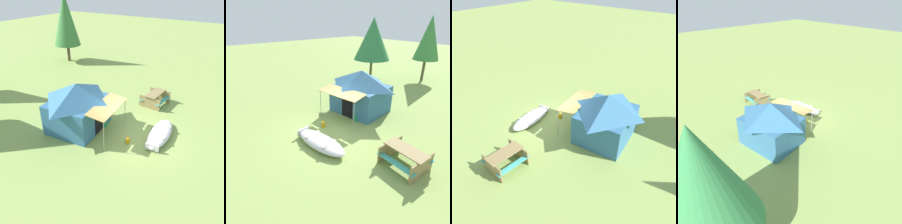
# 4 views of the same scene
# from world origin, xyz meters

# --- Properties ---
(ground_plane) EXTENTS (80.00, 80.00, 0.00)m
(ground_plane) POSITION_xyz_m (0.00, 0.00, 0.00)
(ground_plane) COLOR #869E50
(beached_rowboat) EXTENTS (2.88, 1.30, 0.43)m
(beached_rowboat) POSITION_xyz_m (0.61, -1.19, 0.22)
(beached_rowboat) COLOR silver
(beached_rowboat) RESTS_ON ground_plane
(canvas_cabin_tent) EXTENTS (3.42, 3.91, 2.52)m
(canvas_cabin_tent) POSITION_xyz_m (-0.89, 2.85, 1.31)
(canvas_cabin_tent) COLOR #31638B
(canvas_cabin_tent) RESTS_ON ground_plane
(picnic_table) EXTENTS (1.71, 1.49, 0.80)m
(picnic_table) POSITION_xyz_m (3.78, 0.53, 0.48)
(picnic_table) COLOR olive
(picnic_table) RESTS_ON ground_plane
(cooler_box) EXTENTS (0.62, 0.50, 0.39)m
(cooler_box) POSITION_xyz_m (-0.24, 1.84, 0.20)
(cooler_box) COLOR #20845F
(cooler_box) RESTS_ON ground_plane
(fuel_can) EXTENTS (0.29, 0.29, 0.29)m
(fuel_can) POSITION_xyz_m (-0.71, -0.08, 0.14)
(fuel_can) COLOR gold
(fuel_can) RESTS_ON ground_plane
(pine_tree_back_right) EXTENTS (3.04, 3.04, 5.27)m
(pine_tree_back_right) POSITION_xyz_m (-4.69, 8.04, 3.61)
(pine_tree_back_right) COLOR brown
(pine_tree_back_right) RESTS_ON ground_plane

